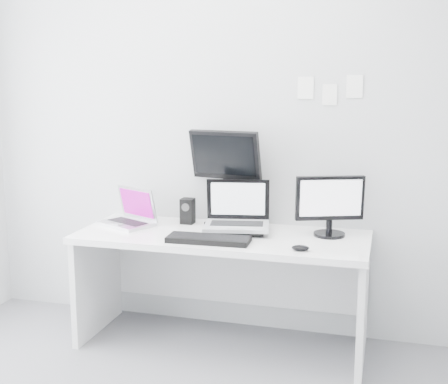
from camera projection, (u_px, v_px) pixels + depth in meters
The scene contains 12 objects.
back_wall at pixel (236, 130), 3.91m from camera, with size 3.60×3.60×0.00m, color #B9BBBD.
desk at pixel (222, 290), 3.76m from camera, with size 1.80×0.70×0.73m, color white.
macbook at pixel (126, 206), 3.89m from camera, with size 0.34×0.26×0.26m, color #B4B5B9.
speaker at pixel (188, 211), 3.95m from camera, with size 0.08×0.08×0.17m, color black.
dell_laptop at pixel (237, 207), 3.69m from camera, with size 0.40×0.31×0.33m, color #AFB1B6.
rear_monitor at pixel (226, 176), 3.88m from camera, with size 0.47×0.17×0.64m, color black.
samsung_monitor at pixel (330, 205), 3.61m from camera, with size 0.42×0.19×0.38m, color black.
keyboard at pixel (209, 239), 3.51m from camera, with size 0.49×0.17×0.03m, color black.
mouse at pixel (300, 248), 3.32m from camera, with size 0.10×0.06×0.03m, color black.
wall_note_0 at pixel (306, 88), 3.73m from camera, with size 0.10×0.00×0.14m, color white.
wall_note_1 at pixel (330, 95), 3.70m from camera, with size 0.09×0.00×0.13m, color white.
wall_note_2 at pixel (355, 87), 3.65m from camera, with size 0.10×0.00×0.14m, color white.
Camera 1 is at (0.98, -2.19, 1.66)m, focal length 47.81 mm.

